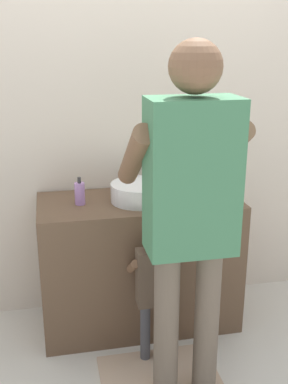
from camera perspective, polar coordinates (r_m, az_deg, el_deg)
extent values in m
plane|color=silver|center=(2.98, 0.61, -18.25)|extent=(14.00, 14.00, 0.00)
cube|color=beige|center=(3.03, -1.82, 10.26)|extent=(4.40, 0.08, 2.70)
cube|color=brown|center=(3.01, -0.58, -8.48)|extent=(1.21, 0.54, 0.84)
cylinder|color=white|center=(2.81, -0.53, -0.02)|extent=(0.34, 0.34, 0.11)
cylinder|color=silver|center=(2.81, -0.54, 0.08)|extent=(0.28, 0.28, 0.09)
cylinder|color=#B7BABF|center=(3.01, -1.35, 1.93)|extent=(0.03, 0.03, 0.18)
cylinder|color=#B7BABF|center=(2.93, -1.16, 3.10)|extent=(0.02, 0.12, 0.02)
cylinder|color=#B7BABF|center=(3.01, -2.65, 0.67)|extent=(0.04, 0.04, 0.05)
cylinder|color=#B7BABF|center=(3.04, -0.05, 0.83)|extent=(0.04, 0.04, 0.05)
cylinder|color=silver|center=(2.88, 5.70, 0.24)|extent=(0.07, 0.07, 0.09)
cylinder|color=yellow|center=(2.88, 5.55, 1.31)|extent=(0.04, 0.02, 0.17)
cube|color=white|center=(2.85, 5.61, 3.14)|extent=(0.01, 0.02, 0.02)
cylinder|color=green|center=(2.86, 5.91, 1.15)|extent=(0.04, 0.02, 0.17)
cube|color=white|center=(2.83, 5.97, 2.99)|extent=(0.01, 0.02, 0.02)
cylinder|color=#B27FC6|center=(2.78, -7.76, -0.20)|extent=(0.06, 0.06, 0.13)
cylinder|color=#2D2D2D|center=(2.75, -7.83, 1.42)|extent=(0.02, 0.02, 0.03)
cube|color=#CCAD8E|center=(2.78, 1.78, -21.10)|extent=(0.64, 0.40, 0.02)
cylinder|color=#47474C|center=(2.78, 0.15, -16.63)|extent=(0.06, 0.06, 0.37)
cylinder|color=#47474C|center=(2.79, 2.09, -16.40)|extent=(0.06, 0.06, 0.37)
cube|color=brown|center=(2.60, 1.17, -10.23)|extent=(0.19, 0.11, 0.32)
sphere|color=brown|center=(2.50, 1.21, -5.73)|extent=(0.11, 0.11, 0.11)
cylinder|color=brown|center=(2.64, -1.42, -9.04)|extent=(0.05, 0.22, 0.18)
cylinder|color=brown|center=(2.68, 2.92, -8.63)|extent=(0.05, 0.22, 0.18)
cylinder|color=#6B5B4C|center=(2.43, 2.80, -15.98)|extent=(0.12, 0.12, 0.82)
cylinder|color=#6B5B4C|center=(2.48, 7.56, -15.32)|extent=(0.12, 0.12, 0.82)
cube|color=#427F56|center=(2.12, 5.80, 1.73)|extent=(0.41, 0.23, 0.71)
sphere|color=brown|center=(2.04, 6.26, 14.83)|extent=(0.23, 0.23, 0.23)
cylinder|color=brown|center=(2.23, -1.12, 4.30)|extent=(0.10, 0.49, 0.39)
cylinder|color=brown|center=(2.35, 9.77, 4.78)|extent=(0.10, 0.49, 0.39)
cylinder|color=green|center=(2.56, 8.05, 1.71)|extent=(0.01, 0.14, 0.03)
cube|color=white|center=(2.63, 7.52, 2.42)|extent=(0.01, 0.02, 0.02)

